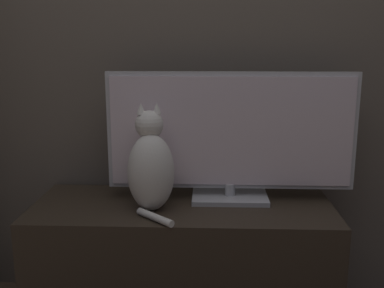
{
  "coord_description": "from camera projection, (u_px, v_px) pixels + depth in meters",
  "views": [
    {
      "loc": [
        0.11,
        -0.87,
        1.2
      ],
      "look_at": [
        0.04,
        0.93,
        0.8
      ],
      "focal_mm": 42.0,
      "sensor_mm": 36.0,
      "label": 1
    }
  ],
  "objects": [
    {
      "name": "wall_back",
      "position": [
        186.0,
        22.0,
        2.03
      ],
      "size": [
        4.8,
        0.05,
        2.6
      ],
      "color": "#60564C",
      "rests_on": "ground_plane"
    },
    {
      "name": "tv_stand",
      "position": [
        183.0,
        263.0,
        1.96
      ],
      "size": [
        1.27,
        0.5,
        0.54
      ],
      "color": "#33281E",
      "rests_on": "ground_plane"
    },
    {
      "name": "tv",
      "position": [
        231.0,
        136.0,
        1.9
      ],
      "size": [
        1.05,
        0.2,
        0.55
      ],
      "color": "#B7B7BC",
      "rests_on": "tv_stand"
    },
    {
      "name": "cat",
      "position": [
        151.0,
        167.0,
        1.81
      ],
      "size": [
        0.22,
        0.3,
        0.44
      ],
      "rotation": [
        0.0,
        0.0,
        0.23
      ],
      "color": "silver",
      "rests_on": "tv_stand"
    }
  ]
}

